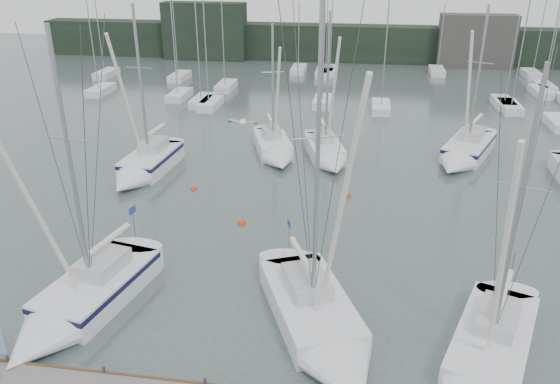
{
  "coord_description": "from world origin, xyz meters",
  "views": [
    {
      "loc": [
        3.11,
        -19.03,
        15.32
      ],
      "look_at": [
        -0.56,
        5.0,
        4.32
      ],
      "focal_mm": 35.0,
      "sensor_mm": 36.0,
      "label": 1
    }
  ],
  "objects": [
    {
      "name": "buoy_a",
      "position": [
        -3.59,
        9.53,
        0.0
      ],
      "size": [
        0.54,
        0.54,
        0.54
      ],
      "primitive_type": "sphere",
      "color": "red",
      "rests_on": "ground"
    },
    {
      "name": "seagull",
      "position": [
        -1.33,
        0.62,
        9.18
      ],
      "size": [
        1.06,
        0.48,
        0.21
      ],
      "rotation": [
        0.0,
        0.0,
        -0.09
      ],
      "color": "white",
      "rests_on": "ground"
    },
    {
      "name": "mast_forest",
      "position": [
        3.74,
        43.39,
        0.47
      ],
      "size": [
        59.66,
        26.3,
        14.56
      ],
      "color": "silver",
      "rests_on": "ground"
    },
    {
      "name": "far_building_left",
      "position": [
        -20.0,
        60.0,
        4.0
      ],
      "size": [
        12.0,
        3.0,
        8.0
      ],
      "primitive_type": "cube",
      "color": "black",
      "rests_on": "ground"
    },
    {
      "name": "buoy_b",
      "position": [
        2.55,
        14.44,
        0.0
      ],
      "size": [
        0.54,
        0.54,
        0.54
      ],
      "primitive_type": "sphere",
      "color": "red",
      "rests_on": "ground"
    },
    {
      "name": "sailboat_near_left",
      "position": [
        -8.96,
        -0.63,
        0.62
      ],
      "size": [
        4.69,
        9.43,
        13.73
      ],
      "rotation": [
        0.0,
        0.0,
        -0.2
      ],
      "color": "silver",
      "rests_on": "ground"
    },
    {
      "name": "sailboat_near_right",
      "position": [
        8.35,
        -1.9,
        0.51
      ],
      "size": [
        5.86,
        9.68,
        12.92
      ],
      "rotation": [
        0.0,
        0.0,
        -0.36
      ],
      "color": "silver",
      "rests_on": "ground"
    },
    {
      "name": "sailboat_near_center",
      "position": [
        2.21,
        -0.75,
        0.55
      ],
      "size": [
        6.64,
        9.94,
        14.78
      ],
      "rotation": [
        0.0,
        0.0,
        0.41
      ],
      "color": "silver",
      "rests_on": "ground"
    },
    {
      "name": "sailboat_mid_b",
      "position": [
        -3.37,
        20.94,
        0.56
      ],
      "size": [
        4.74,
        8.03,
        10.92
      ],
      "rotation": [
        0.0,
        0.0,
        0.32
      ],
      "color": "silver",
      "rests_on": "ground"
    },
    {
      "name": "far_treeline",
      "position": [
        0.0,
        62.0,
        2.5
      ],
      "size": [
        90.0,
        4.0,
        5.0
      ],
      "primitive_type": "cube",
      "color": "black",
      "rests_on": "ground"
    },
    {
      "name": "sailboat_mid_a",
      "position": [
        -12.25,
        15.76,
        0.66
      ],
      "size": [
        3.4,
        8.53,
        12.76
      ],
      "rotation": [
        0.0,
        0.0,
        -0.08
      ],
      "color": "silver",
      "rests_on": "ground"
    },
    {
      "name": "buoy_c",
      "position": [
        -7.95,
        13.99,
        0.0
      ],
      "size": [
        0.46,
        0.46,
        0.46
      ],
      "primitive_type": "sphere",
      "color": "red",
      "rests_on": "ground"
    },
    {
      "name": "ground",
      "position": [
        0.0,
        0.0,
        0.0
      ],
      "size": [
        160.0,
        160.0,
        0.0
      ],
      "primitive_type": "plane",
      "color": "#465553",
      "rests_on": "ground"
    },
    {
      "name": "sailboat_mid_d",
      "position": [
        11.19,
        22.37,
        0.64
      ],
      "size": [
        6.12,
        9.45,
        12.44
      ],
      "rotation": [
        0.0,
        0.0,
        -0.4
      ],
      "color": "silver",
      "rests_on": "ground"
    },
    {
      "name": "far_building_right",
      "position": [
        18.0,
        60.0,
        3.5
      ],
      "size": [
        10.0,
        3.0,
        7.0
      ],
      "primitive_type": "cube",
      "color": "#423E3C",
      "rests_on": "ground"
    },
    {
      "name": "sailboat_mid_c",
      "position": [
        0.79,
        20.58,
        0.59
      ],
      "size": [
        4.32,
        7.64,
        11.84
      ],
      "rotation": [
        0.0,
        0.0,
        0.28
      ],
      "color": "silver",
      "rests_on": "ground"
    }
  ]
}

